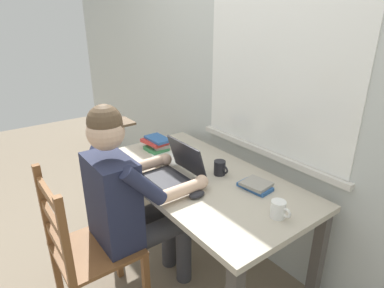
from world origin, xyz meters
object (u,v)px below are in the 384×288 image
computer_mouse (197,194)px  book_stack_main (157,143)px  desk (200,188)px  coffee_mug_dark (220,168)px  wooden_chair (87,251)px  coffee_mug_white (278,209)px  book_stack_side (256,185)px  seated_person (131,199)px  laptop (175,171)px

computer_mouse → book_stack_main: (-0.71, 0.17, 0.03)m
desk → coffee_mug_dark: 0.19m
wooden_chair → computer_mouse: wooden_chair is taller
desk → coffee_mug_white: coffee_mug_white is taller
desk → computer_mouse: bearing=-41.7°
desk → coffee_mug_dark: coffee_mug_dark is taller
computer_mouse → wooden_chair: bearing=-113.3°
wooden_chair → desk: bearing=86.2°
coffee_mug_dark → book_stack_main: (-0.58, -0.11, 0.00)m
coffee_mug_white → book_stack_side: bearing=154.8°
coffee_mug_dark → book_stack_side: (0.26, 0.05, -0.03)m
coffee_mug_white → book_stack_main: (-1.10, -0.04, 0.01)m
book_stack_main → seated_person: bearing=-44.1°
book_stack_main → computer_mouse: bearing=-13.6°
wooden_chair → computer_mouse: 0.67m
computer_mouse → coffee_mug_dark: coffee_mug_dark is taller
coffee_mug_white → book_stack_main: book_stack_main is taller
coffee_mug_dark → computer_mouse: bearing=-65.4°
coffee_mug_dark → book_stack_side: size_ratio=0.56×
laptop → coffee_mug_dark: (0.12, 0.26, -0.01)m
book_stack_main → book_stack_side: bearing=10.8°
desk → laptop: bearing=-109.0°
book_stack_main → wooden_chair: bearing=-57.5°
laptop → book_stack_main: size_ratio=1.49×
laptop → coffee_mug_dark: size_ratio=2.97×
seated_person → coffee_mug_white: seated_person is taller
desk → coffee_mug_dark: bearing=59.4°
seated_person → book_stack_main: seated_person is taller
seated_person → laptop: (-0.00, 0.30, 0.08)m
book_stack_side → computer_mouse: bearing=-111.0°
computer_mouse → book_stack_side: size_ratio=0.51×
desk → wooden_chair: (-0.05, -0.73, -0.16)m
desk → book_stack_side: size_ratio=7.29×
desk → book_stack_main: bearing=-179.9°
computer_mouse → book_stack_side: book_stack_side is taller
desk → computer_mouse: (0.19, -0.17, 0.11)m
desk → book_stack_side: book_stack_side is taller
coffee_mug_white → book_stack_side: (-0.26, 0.12, -0.03)m
laptop → wooden_chair: bearing=-89.6°
coffee_mug_white → book_stack_side: coffee_mug_white is taller
coffee_mug_white → book_stack_main: 1.10m
seated_person → coffee_mug_dark: (0.11, 0.56, 0.07)m
book_stack_side → coffee_mug_white: bearing=-25.2°
wooden_chair → laptop: (-0.00, 0.58, 0.30)m
wooden_chair → computer_mouse: size_ratio=9.39×
book_stack_side → coffee_mug_dark: bearing=-169.2°
seated_person → book_stack_side: size_ratio=6.29×
wooden_chair → laptop: wooden_chair is taller
seated_person → wooden_chair: bearing=-90.0°
wooden_chair → coffee_mug_dark: size_ratio=8.46×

